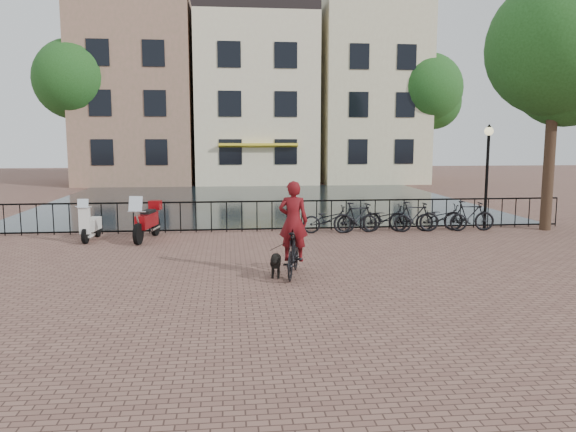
{
  "coord_description": "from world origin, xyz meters",
  "views": [
    {
      "loc": [
        -1.43,
        -10.38,
        3.08
      ],
      "look_at": [
        0.0,
        3.0,
        1.2
      ],
      "focal_mm": 35.0,
      "sensor_mm": 36.0,
      "label": 1
    }
  ],
  "objects": [
    {
      "name": "cyclist",
      "position": [
        -0.0,
        1.86,
        0.95
      ],
      "size": [
        0.93,
        1.9,
        2.5
      ],
      "rotation": [
        0.0,
        0.0,
        2.91
      ],
      "color": "black",
      "rests_on": "ground"
    },
    {
      "name": "parked_bike_1",
      "position": [
        2.75,
        7.4,
        0.5
      ],
      "size": [
        1.72,
        0.73,
        1.0
      ],
      "primitive_type": "imported",
      "rotation": [
        0.0,
        0.0,
        1.73
      ],
      "color": "black",
      "rests_on": "ground"
    },
    {
      "name": "dog",
      "position": [
        -0.4,
        1.83,
        0.28
      ],
      "size": [
        0.37,
        0.87,
        0.57
      ],
      "rotation": [
        0.0,
        0.0,
        -0.11
      ],
      "color": "black",
      "rests_on": "ground"
    },
    {
      "name": "parked_bike_0",
      "position": [
        1.8,
        7.4,
        0.45
      ],
      "size": [
        1.73,
        0.64,
        0.9
      ],
      "primitive_type": "imported",
      "rotation": [
        0.0,
        0.0,
        1.55
      ],
      "color": "black",
      "rests_on": "ground"
    },
    {
      "name": "parked_bike_5",
      "position": [
        6.55,
        7.4,
        0.5
      ],
      "size": [
        1.72,
        0.72,
        1.0
      ],
      "primitive_type": "imported",
      "rotation": [
        0.0,
        0.0,
        1.42
      ],
      "color": "black",
      "rests_on": "ground"
    },
    {
      "name": "parked_bike_2",
      "position": [
        3.7,
        7.4,
        0.45
      ],
      "size": [
        1.76,
        0.75,
        0.9
      ],
      "primitive_type": "imported",
      "rotation": [
        0.0,
        0.0,
        1.48
      ],
      "color": "black",
      "rests_on": "ground"
    },
    {
      "name": "lamp_post",
      "position": [
        7.2,
        7.6,
        2.38
      ],
      "size": [
        0.3,
        0.3,
        3.45
      ],
      "color": "black",
      "rests_on": "ground"
    },
    {
      "name": "motorcycle",
      "position": [
        -3.9,
        6.77,
        0.73
      ],
      "size": [
        0.87,
        2.09,
        1.46
      ],
      "rotation": [
        0.0,
        0.0,
        -0.2
      ],
      "color": "maroon",
      "rests_on": "ground"
    },
    {
      "name": "canal_house_left",
      "position": [
        -7.5,
        30.0,
        6.4
      ],
      "size": [
        7.5,
        9.0,
        12.8
      ],
      "color": "#866B4E",
      "rests_on": "ground"
    },
    {
      "name": "tree_near_right",
      "position": [
        9.2,
        7.3,
        5.97
      ],
      "size": [
        4.48,
        4.48,
        8.24
      ],
      "color": "black",
      "rests_on": "ground"
    },
    {
      "name": "ground",
      "position": [
        0.0,
        0.0,
        0.0
      ],
      "size": [
        100.0,
        100.0,
        0.0
      ],
      "primitive_type": "plane",
      "color": "brown",
      "rests_on": "ground"
    },
    {
      "name": "tree_far_right",
      "position": [
        12.0,
        27.0,
        6.35
      ],
      "size": [
        4.76,
        4.76,
        8.76
      ],
      "color": "black",
      "rests_on": "ground"
    },
    {
      "name": "canal_house_mid",
      "position": [
        0.5,
        30.0,
        5.9
      ],
      "size": [
        8.0,
        9.5,
        11.8
      ],
      "color": "beige",
      "rests_on": "ground"
    },
    {
      "name": "railing",
      "position": [
        0.0,
        8.0,
        0.5
      ],
      "size": [
        20.0,
        0.05,
        1.02
      ],
      "color": "black",
      "rests_on": "ground"
    },
    {
      "name": "canal_water",
      "position": [
        0.0,
        17.3,
        0.0
      ],
      "size": [
        20.0,
        20.0,
        0.0
      ],
      "primitive_type": "plane",
      "color": "black",
      "rests_on": "ground"
    },
    {
      "name": "canal_house_right",
      "position": [
        8.5,
        30.0,
        6.65
      ],
      "size": [
        7.0,
        9.0,
        13.3
      ],
      "color": "beige",
      "rests_on": "ground"
    },
    {
      "name": "scooter",
      "position": [
        -5.57,
        6.91,
        0.68
      ],
      "size": [
        0.53,
        1.49,
        1.36
      ],
      "rotation": [
        0.0,
        0.0,
        -0.08
      ],
      "color": "white",
      "rests_on": "ground"
    },
    {
      "name": "parked_bike_3",
      "position": [
        4.65,
        7.4,
        0.5
      ],
      "size": [
        1.7,
        0.64,
        1.0
      ],
      "primitive_type": "imported",
      "rotation": [
        0.0,
        0.0,
        1.47
      ],
      "color": "black",
      "rests_on": "ground"
    },
    {
      "name": "parked_bike_4",
      "position": [
        5.6,
        7.4,
        0.45
      ],
      "size": [
        1.77,
        0.79,
        0.9
      ],
      "primitive_type": "imported",
      "rotation": [
        0.0,
        0.0,
        1.46
      ],
      "color": "black",
      "rests_on": "ground"
    },
    {
      "name": "tree_far_left",
      "position": [
        -11.0,
        27.0,
        6.73
      ],
      "size": [
        5.04,
        5.04,
        9.27
      ],
      "color": "black",
      "rests_on": "ground"
    }
  ]
}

